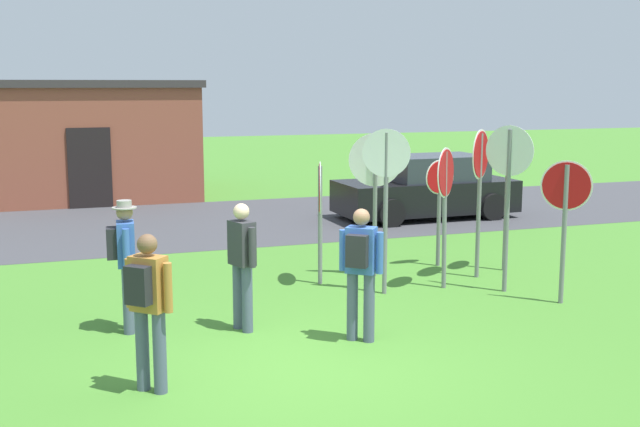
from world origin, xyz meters
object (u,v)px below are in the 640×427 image
object	(u,v)px
stop_sign_leaning_right	(439,196)
stop_sign_rear_left	(320,201)
stop_sign_leaning_left	(507,176)
stop_sign_tallest	(509,179)
stop_sign_rear_right	(480,176)
stop_sign_far_back	(565,207)
stop_sign_center_cluster	(386,182)
stop_sign_nearest	(445,192)
person_with_sunhat	(125,256)
person_near_signs	(361,265)
person_in_teal	(242,260)
parked_car_on_street	(428,189)
stop_sign_low_front	(375,178)
person_holding_notes	(148,302)

from	to	relation	value
stop_sign_leaning_right	stop_sign_rear_left	distance (m)	2.47
stop_sign_leaning_left	stop_sign_tallest	xyz separation A→B (m)	(-0.76, -1.23, 0.11)
stop_sign_rear_right	stop_sign_far_back	bearing A→B (deg)	-79.04
stop_sign_center_cluster	stop_sign_rear_left	bearing A→B (deg)	131.12
stop_sign_center_cluster	stop_sign_nearest	bearing A→B (deg)	-0.28
person_with_sunhat	person_near_signs	world-z (taller)	person_with_sunhat
stop_sign_nearest	person_in_teal	size ratio (longest dim) A/B	1.32
stop_sign_nearest	stop_sign_leaning_right	distance (m)	1.57
stop_sign_tallest	person_in_teal	world-z (taller)	stop_sign_tallest
person_with_sunhat	person_in_teal	size ratio (longest dim) A/B	1.03
parked_car_on_street	stop_sign_rear_right	xyz separation A→B (m)	(-1.96, -5.72, 1.02)
stop_sign_low_front	person_with_sunhat	size ratio (longest dim) A/B	1.39
stop_sign_low_front	person_with_sunhat	distance (m)	4.60
stop_sign_leaning_right	stop_sign_center_cluster	distance (m)	2.21
stop_sign_rear_right	person_near_signs	world-z (taller)	stop_sign_rear_right
stop_sign_center_cluster	stop_sign_rear_right	size ratio (longest dim) A/B	1.03
stop_sign_tallest	person_in_teal	bearing A→B (deg)	-172.35
stop_sign_center_cluster	person_in_teal	xyz separation A→B (m)	(-2.52, -1.10, -0.78)
stop_sign_center_cluster	stop_sign_far_back	xyz separation A→B (m)	(2.23, -1.39, -0.29)
parked_car_on_street	stop_sign_far_back	bearing A→B (deg)	-102.05
parked_car_on_street	person_in_teal	distance (m)	9.65
stop_sign_center_cluster	stop_sign_leaning_right	bearing A→B (deg)	40.22
stop_sign_rear_right	person_near_signs	distance (m)	4.03
stop_sign_center_cluster	person_holding_notes	distance (m)	4.92
stop_sign_nearest	stop_sign_leaning_right	size ratio (longest dim) A/B	1.18
stop_sign_leaning_left	stop_sign_center_cluster	bearing A→B (deg)	-164.57
parked_car_on_street	stop_sign_low_front	world-z (taller)	stop_sign_low_front
stop_sign_rear_left	stop_sign_far_back	xyz separation A→B (m)	(2.99, -2.26, 0.08)
person_holding_notes	stop_sign_tallest	bearing A→B (deg)	22.06
stop_sign_leaning_right	stop_sign_low_front	world-z (taller)	stop_sign_low_front
stop_sign_low_front	person_with_sunhat	bearing A→B (deg)	-158.26
stop_sign_rear_left	person_in_teal	distance (m)	2.67
stop_sign_nearest	stop_sign_tallest	xyz separation A→B (m)	(0.80, -0.52, 0.24)
stop_sign_tallest	person_near_signs	world-z (taller)	stop_sign_tallest
stop_sign_center_cluster	person_with_sunhat	size ratio (longest dim) A/B	1.46
stop_sign_nearest	person_in_teal	xyz separation A→B (m)	(-3.53, -1.10, -0.58)
stop_sign_nearest	stop_sign_low_front	world-z (taller)	stop_sign_low_front
parked_car_on_street	person_in_teal	xyz separation A→B (m)	(-6.36, -7.25, 0.26)
stop_sign_far_back	person_holding_notes	distance (m)	6.35
parked_car_on_street	person_holding_notes	bearing A→B (deg)	-130.82
stop_sign_leaning_left	stop_sign_far_back	world-z (taller)	stop_sign_leaning_left
parked_car_on_street	stop_sign_rear_left	size ratio (longest dim) A/B	2.17
stop_sign_leaning_left	parked_car_on_street	bearing A→B (deg)	76.96
parked_car_on_street	stop_sign_rear_right	distance (m)	6.13
stop_sign_leaning_left	stop_sign_rear_left	bearing A→B (deg)	177.27
stop_sign_leaning_left	stop_sign_far_back	size ratio (longest dim) A/B	1.14
stop_sign_nearest	stop_sign_center_cluster	bearing A→B (deg)	179.72
stop_sign_leaning_right	stop_sign_far_back	size ratio (longest dim) A/B	0.90
person_with_sunhat	person_in_teal	xyz separation A→B (m)	(1.45, -0.44, -0.06)
parked_car_on_street	person_near_signs	bearing A→B (deg)	-121.80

